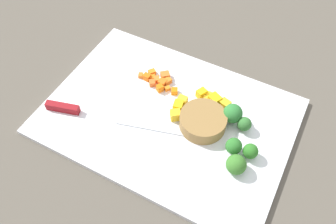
# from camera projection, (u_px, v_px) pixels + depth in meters

# --- Properties ---
(ground_plane) EXTENTS (4.00, 4.00, 0.00)m
(ground_plane) POSITION_uv_depth(u_px,v_px,m) (168.00, 118.00, 0.75)
(ground_plane) COLOR #575147
(cutting_board) EXTENTS (0.51, 0.36, 0.01)m
(cutting_board) POSITION_uv_depth(u_px,v_px,m) (168.00, 116.00, 0.74)
(cutting_board) COLOR white
(cutting_board) RESTS_ON ground_plane
(prep_bowl) EXTENTS (0.10, 0.10, 0.03)m
(prep_bowl) POSITION_uv_depth(u_px,v_px,m) (203.00, 121.00, 0.71)
(prep_bowl) COLOR olive
(prep_bowl) RESTS_ON cutting_board
(chef_knife) EXTENTS (0.32, 0.10, 0.02)m
(chef_knife) POSITION_uv_depth(u_px,v_px,m) (94.00, 114.00, 0.73)
(chef_knife) COLOR silver
(chef_knife) RESTS_ON cutting_board
(carrot_dice_0) EXTENTS (0.02, 0.01, 0.02)m
(carrot_dice_0) POSITION_uv_depth(u_px,v_px,m) (147.00, 77.00, 0.79)
(carrot_dice_0) COLOR orange
(carrot_dice_0) RESTS_ON cutting_board
(carrot_dice_1) EXTENTS (0.02, 0.02, 0.01)m
(carrot_dice_1) POSITION_uv_depth(u_px,v_px,m) (163.00, 83.00, 0.78)
(carrot_dice_1) COLOR orange
(carrot_dice_1) RESTS_ON cutting_board
(carrot_dice_2) EXTENTS (0.02, 0.02, 0.01)m
(carrot_dice_2) POSITION_uv_depth(u_px,v_px,m) (174.00, 91.00, 0.77)
(carrot_dice_2) COLOR orange
(carrot_dice_2) RESTS_ON cutting_board
(carrot_dice_3) EXTENTS (0.01, 0.02, 0.01)m
(carrot_dice_3) POSITION_uv_depth(u_px,v_px,m) (141.00, 75.00, 0.80)
(carrot_dice_3) COLOR orange
(carrot_dice_3) RESTS_ON cutting_board
(carrot_dice_4) EXTENTS (0.02, 0.02, 0.01)m
(carrot_dice_4) POSITION_uv_depth(u_px,v_px,m) (167.00, 88.00, 0.78)
(carrot_dice_4) COLOR orange
(carrot_dice_4) RESTS_ON cutting_board
(carrot_dice_5) EXTENTS (0.02, 0.02, 0.01)m
(carrot_dice_5) POSITION_uv_depth(u_px,v_px,m) (157.00, 80.00, 0.79)
(carrot_dice_5) COLOR orange
(carrot_dice_5) RESTS_ON cutting_board
(carrot_dice_6) EXTENTS (0.03, 0.03, 0.02)m
(carrot_dice_6) POSITION_uv_depth(u_px,v_px,m) (165.00, 76.00, 0.79)
(carrot_dice_6) COLOR orange
(carrot_dice_6) RESTS_ON cutting_board
(carrot_dice_7) EXTENTS (0.02, 0.02, 0.01)m
(carrot_dice_7) POSITION_uv_depth(u_px,v_px,m) (167.00, 81.00, 0.79)
(carrot_dice_7) COLOR orange
(carrot_dice_7) RESTS_ON cutting_board
(carrot_dice_8) EXTENTS (0.02, 0.02, 0.01)m
(carrot_dice_8) POSITION_uv_depth(u_px,v_px,m) (153.00, 78.00, 0.79)
(carrot_dice_8) COLOR orange
(carrot_dice_8) RESTS_ON cutting_board
(carrot_dice_9) EXTENTS (0.02, 0.02, 0.01)m
(carrot_dice_9) POSITION_uv_depth(u_px,v_px,m) (152.00, 72.00, 0.80)
(carrot_dice_9) COLOR orange
(carrot_dice_9) RESTS_ON cutting_board
(carrot_dice_10) EXTENTS (0.02, 0.02, 0.02)m
(carrot_dice_10) POSITION_uv_depth(u_px,v_px,m) (160.00, 88.00, 0.77)
(carrot_dice_10) COLOR orange
(carrot_dice_10) RESTS_ON cutting_board
(carrot_dice_11) EXTENTS (0.02, 0.02, 0.01)m
(carrot_dice_11) POSITION_uv_depth(u_px,v_px,m) (152.00, 83.00, 0.78)
(carrot_dice_11) COLOR orange
(carrot_dice_11) RESTS_ON cutting_board
(pepper_dice_0) EXTENTS (0.02, 0.03, 0.02)m
(pepper_dice_0) POSITION_uv_depth(u_px,v_px,m) (201.00, 93.00, 0.76)
(pepper_dice_0) COLOR yellow
(pepper_dice_0) RESTS_ON cutting_board
(pepper_dice_1) EXTENTS (0.02, 0.02, 0.02)m
(pepper_dice_1) POSITION_uv_depth(u_px,v_px,m) (178.00, 106.00, 0.74)
(pepper_dice_1) COLOR yellow
(pepper_dice_1) RESTS_ON cutting_board
(pepper_dice_2) EXTENTS (0.02, 0.01, 0.01)m
(pepper_dice_2) POSITION_uv_depth(u_px,v_px,m) (209.00, 95.00, 0.76)
(pepper_dice_2) COLOR yellow
(pepper_dice_2) RESTS_ON cutting_board
(pepper_dice_3) EXTENTS (0.03, 0.03, 0.02)m
(pepper_dice_3) POSITION_uv_depth(u_px,v_px,m) (215.00, 100.00, 0.75)
(pepper_dice_3) COLOR yellow
(pepper_dice_3) RESTS_ON cutting_board
(pepper_dice_4) EXTENTS (0.01, 0.02, 0.01)m
(pepper_dice_4) POSITION_uv_depth(u_px,v_px,m) (205.00, 99.00, 0.76)
(pepper_dice_4) COLOR yellow
(pepper_dice_4) RESTS_ON cutting_board
(pepper_dice_5) EXTENTS (0.03, 0.02, 0.02)m
(pepper_dice_5) POSITION_uv_depth(u_px,v_px,m) (225.00, 104.00, 0.74)
(pepper_dice_5) COLOR yellow
(pepper_dice_5) RESTS_ON cutting_board
(pepper_dice_6) EXTENTS (0.02, 0.02, 0.02)m
(pepper_dice_6) POSITION_uv_depth(u_px,v_px,m) (182.00, 101.00, 0.75)
(pepper_dice_6) COLOR yellow
(pepper_dice_6) RESTS_ON cutting_board
(pepper_dice_7) EXTENTS (0.03, 0.03, 0.02)m
(pepper_dice_7) POSITION_uv_depth(u_px,v_px,m) (177.00, 113.00, 0.73)
(pepper_dice_7) COLOR yellow
(pepper_dice_7) RESTS_ON cutting_board
(broccoli_floret_0) EXTENTS (0.03, 0.03, 0.03)m
(broccoli_floret_0) POSITION_uv_depth(u_px,v_px,m) (244.00, 124.00, 0.70)
(broccoli_floret_0) COLOR #93B758
(broccoli_floret_0) RESTS_ON cutting_board
(broccoli_floret_1) EXTENTS (0.03, 0.03, 0.04)m
(broccoli_floret_1) POSITION_uv_depth(u_px,v_px,m) (234.00, 146.00, 0.67)
(broccoli_floret_1) COLOR #91BD65
(broccoli_floret_1) RESTS_ON cutting_board
(broccoli_floret_2) EXTENTS (0.04, 0.04, 0.04)m
(broccoli_floret_2) POSITION_uv_depth(u_px,v_px,m) (236.00, 165.00, 0.64)
(broccoli_floret_2) COLOR #8BAF69
(broccoli_floret_2) RESTS_ON cutting_board
(broccoli_floret_3) EXTENTS (0.04, 0.04, 0.05)m
(broccoli_floret_3) POSITION_uv_depth(u_px,v_px,m) (233.00, 114.00, 0.71)
(broccoli_floret_3) COLOR #86B26B
(broccoli_floret_3) RESTS_ON cutting_board
(broccoli_floret_4) EXTENTS (0.03, 0.03, 0.03)m
(broccoli_floret_4) POSITION_uv_depth(u_px,v_px,m) (250.00, 151.00, 0.66)
(broccoli_floret_4) COLOR #8BB267
(broccoli_floret_4) RESTS_ON cutting_board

